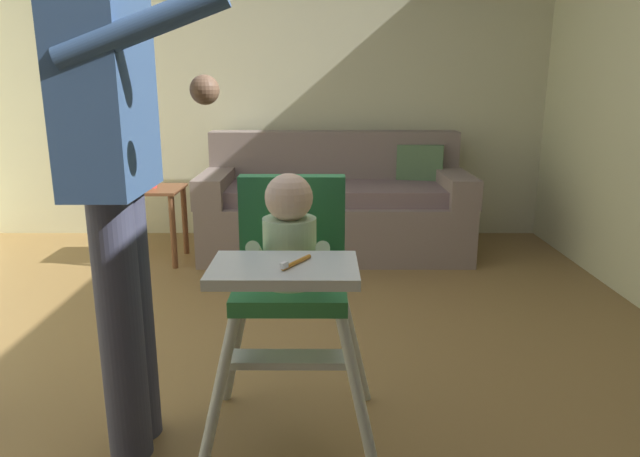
# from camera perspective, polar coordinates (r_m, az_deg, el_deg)

# --- Properties ---
(ground) EXTENTS (6.09, 6.79, 0.10)m
(ground) POSITION_cam_1_polar(r_m,az_deg,el_deg) (2.44, -11.27, -17.36)
(ground) COLOR olive
(wall_far) EXTENTS (5.29, 0.06, 2.75)m
(wall_far) POSITION_cam_1_polar(r_m,az_deg,el_deg) (4.68, -5.69, 16.15)
(wall_far) COLOR beige
(wall_far) RESTS_ON ground
(couch) EXTENTS (1.90, 0.86, 0.86)m
(couch) POSITION_cam_1_polar(r_m,az_deg,el_deg) (4.23, 1.75, 2.20)
(couch) COLOR slate
(couch) RESTS_ON ground
(high_chair) EXTENTS (0.61, 0.73, 0.96)m
(high_chair) POSITION_cam_1_polar(r_m,az_deg,el_deg) (1.85, -2.79, -3.36)
(high_chair) COLOR silver
(high_chair) RESTS_ON ground
(adult_standing) EXTENTS (0.51, 0.49, 1.69)m
(adult_standing) POSITION_cam_1_polar(r_m,az_deg,el_deg) (1.88, -19.51, 5.48)
(adult_standing) COLOR #3C3F57
(adult_standing) RESTS_ON ground
(side_table) EXTENTS (0.40, 0.40, 0.52)m
(side_table) POSITION_cam_1_polar(r_m,az_deg,el_deg) (4.12, -16.05, 2.00)
(side_table) COLOR brown
(side_table) RESTS_ON ground
(sippy_cup) EXTENTS (0.07, 0.07, 0.10)m
(sippy_cup) POSITION_cam_1_polar(r_m,az_deg,el_deg) (4.09, -16.24, 4.61)
(sippy_cup) COLOR #D13D33
(sippy_cup) RESTS_ON side_table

